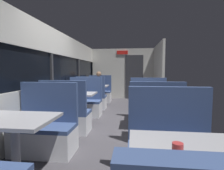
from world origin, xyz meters
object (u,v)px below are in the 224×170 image
at_px(dining_table_mid_window, 77,97).
at_px(dining_table_rear_aisle, 152,100).
at_px(dining_table_front_aisle, 193,163).
at_px(seated_passenger, 99,89).
at_px(bench_rear_aisle_facing_entry, 148,107).
at_px(bench_mid_window_facing_entry, 85,104).
at_px(dining_table_near_window, 15,126).
at_px(bench_rear_aisle_facing_end, 155,123).
at_px(bench_mid_window_facing_end, 66,117).
at_px(bench_front_aisle_facing_entry, 170,157).
at_px(coffee_cup_primary, 178,150).
at_px(bench_far_window_facing_entry, 99,94).
at_px(coffee_cup_secondary, 155,93).
at_px(bench_near_window_facing_entry, 45,132).
at_px(bench_far_window_facing_end, 92,99).
at_px(dining_table_far_window, 96,88).

relative_size(dining_table_mid_window, dining_table_rear_aisle, 1.00).
xyz_separation_m(dining_table_front_aisle, seated_passenger, (-1.79, 5.82, -0.10)).
height_order(dining_table_mid_window, dining_table_front_aisle, same).
bearing_deg(bench_rear_aisle_facing_entry, bench_mid_window_facing_entry, 173.62).
distance_m(dining_table_near_window, bench_rear_aisle_facing_end, 2.29).
distance_m(bench_mid_window_facing_end, bench_rear_aisle_facing_end, 1.80).
bearing_deg(bench_front_aisle_facing_entry, bench_rear_aisle_facing_end, 90.00).
height_order(dining_table_rear_aisle, coffee_cup_primary, coffee_cup_primary).
bearing_deg(bench_far_window_facing_entry, coffee_cup_secondary, -59.44).
xyz_separation_m(dining_table_near_window, bench_mid_window_facing_end, (0.00, 1.60, -0.31)).
height_order(bench_rear_aisle_facing_entry, coffee_cup_primary, bench_rear_aisle_facing_entry).
distance_m(bench_near_window_facing_entry, coffee_cup_primary, 2.23).
bearing_deg(dining_table_rear_aisle, dining_table_mid_window, 173.62).
bearing_deg(dining_table_mid_window, coffee_cup_secondary, -4.69).
bearing_deg(bench_far_window_facing_entry, bench_far_window_facing_end, -90.00).
height_order(dining_table_front_aisle, bench_rear_aisle_facing_entry, bench_rear_aisle_facing_entry).
relative_size(dining_table_far_window, coffee_cup_secondary, 10.00).
relative_size(bench_mid_window_facing_end, coffee_cup_primary, 12.22).
distance_m(dining_table_near_window, bench_mid_window_facing_entry, 3.01).
height_order(dining_table_near_window, seated_passenger, seated_passenger).
bearing_deg(bench_rear_aisle_facing_end, bench_front_aisle_facing_entry, -90.00).
height_order(bench_mid_window_facing_entry, dining_table_far_window, bench_mid_window_facing_entry).
bearing_deg(bench_far_window_facing_end, coffee_cup_secondary, -43.26).
relative_size(bench_far_window_facing_end, bench_far_window_facing_entry, 1.00).
bearing_deg(dining_table_mid_window, bench_rear_aisle_facing_entry, 15.59).
distance_m(bench_mid_window_facing_entry, bench_rear_aisle_facing_entry, 1.80).
bearing_deg(dining_table_far_window, bench_rear_aisle_facing_entry, -45.11).
bearing_deg(bench_rear_aisle_facing_entry, dining_table_rear_aisle, -90.00).
bearing_deg(bench_mid_window_facing_entry, dining_table_rear_aisle, -26.68).
xyz_separation_m(bench_near_window_facing_entry, bench_mid_window_facing_end, (0.00, 0.90, 0.00)).
bearing_deg(bench_near_window_facing_entry, bench_rear_aisle_facing_entry, 49.51).
relative_size(bench_far_window_facing_end, bench_rear_aisle_facing_end, 1.00).
xyz_separation_m(bench_mid_window_facing_end, dining_table_front_aisle, (1.79, -2.20, 0.31)).
bearing_deg(bench_mid_window_facing_end, dining_table_far_window, 90.00).
bearing_deg(coffee_cup_secondary, dining_table_rear_aisle, -145.46).
height_order(bench_rear_aisle_facing_end, seated_passenger, seated_passenger).
bearing_deg(dining_table_front_aisle, dining_table_near_window, 161.47).
xyz_separation_m(bench_mid_window_facing_end, seated_passenger, (0.00, 3.62, 0.21)).
xyz_separation_m(bench_near_window_facing_entry, dining_table_front_aisle, (1.79, -1.30, 0.31)).
bearing_deg(bench_mid_window_facing_entry, bench_far_window_facing_end, 90.00).
distance_m(bench_near_window_facing_entry, seated_passenger, 4.53).
distance_m(dining_table_near_window, bench_front_aisle_facing_entry, 1.82).
relative_size(bench_rear_aisle_facing_end, seated_passenger, 0.87).
relative_size(dining_table_near_window, bench_far_window_facing_end, 0.82).
bearing_deg(dining_table_mid_window, bench_mid_window_facing_entry, 90.00).
height_order(bench_mid_window_facing_entry, bench_rear_aisle_facing_end, same).
relative_size(dining_table_near_window, seated_passenger, 0.71).
relative_size(dining_table_mid_window, seated_passenger, 0.71).
height_order(coffee_cup_primary, coffee_cup_secondary, same).
relative_size(bench_near_window_facing_entry, coffee_cup_secondary, 12.22).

